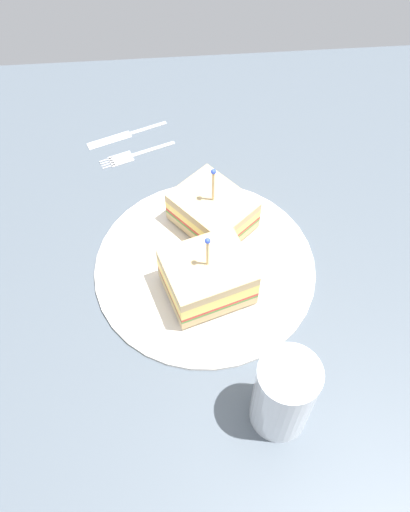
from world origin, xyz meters
The scene contains 7 objects.
ground_plane centered at (0.00, 0.00, -1.00)cm, with size 90.68×90.68×2.00cm, color #4C5660.
plate centered at (0.00, 0.00, 0.46)cm, with size 29.46×29.46×0.92cm, color silver.
sandwich_half_front centered at (-3.73, 0.28, 3.82)cm, with size 11.39×12.41×10.87cm.
sandwich_half_back centered at (7.09, -1.63, 3.35)cm, with size 13.05×12.81×10.58cm.
drink_glass centered at (-20.57, -6.75, 5.22)cm, with size 6.61×6.61×11.99cm.
fork centered at (21.42, 9.96, 0.18)cm, with size 5.05×11.76×0.35cm.
knife centered at (25.95, 11.05, 0.17)cm, with size 5.49×12.74×0.35cm.
Camera 1 is at (-41.93, 3.33, 64.59)cm, focal length 40.31 mm.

